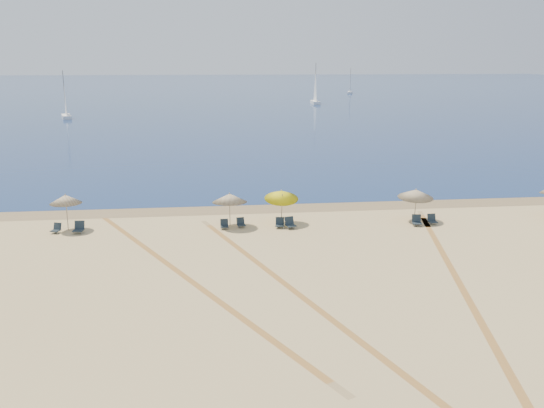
# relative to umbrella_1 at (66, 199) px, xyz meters

# --- Properties ---
(ground) EXTENTS (160.00, 160.00, 0.00)m
(ground) POSITION_rel_umbrella_1_xyz_m (13.00, -19.95, -2.00)
(ground) COLOR tan
(ground) RESTS_ON ground
(ocean) EXTENTS (500.00, 500.00, 0.00)m
(ocean) POSITION_rel_umbrella_1_xyz_m (13.00, 205.05, -1.99)
(ocean) COLOR #0C2151
(ocean) RESTS_ON ground
(wet_sand) EXTENTS (500.00, 500.00, 0.00)m
(wet_sand) POSITION_rel_umbrella_1_xyz_m (13.00, 4.05, -2.00)
(wet_sand) COLOR olive
(wet_sand) RESTS_ON ground
(umbrella_1) EXTENTS (1.97, 1.97, 2.34)m
(umbrella_1) POSITION_rel_umbrella_1_xyz_m (0.00, 0.00, 0.00)
(umbrella_1) COLOR gray
(umbrella_1) RESTS_ON ground
(umbrella_2) EXTENTS (2.23, 2.24, 2.24)m
(umbrella_2) POSITION_rel_umbrella_1_xyz_m (10.22, -0.41, -0.11)
(umbrella_2) COLOR gray
(umbrella_2) RESTS_ON ground
(umbrella_3) EXTENTS (2.21, 2.28, 2.47)m
(umbrella_3) POSITION_rel_umbrella_1_xyz_m (13.59, -0.14, -0.05)
(umbrella_3) COLOR gray
(umbrella_3) RESTS_ON ground
(umbrella_4) EXTENTS (2.33, 2.37, 2.26)m
(umbrella_4) POSITION_rel_umbrella_1_xyz_m (22.52, -0.48, -0.13)
(umbrella_4) COLOR gray
(umbrella_4) RESTS_ON ground
(chair_2) EXTENTS (0.67, 0.72, 0.61)m
(chair_2) POSITION_rel_umbrella_1_xyz_m (-0.58, -0.56, -1.73)
(chair_2) COLOR black
(chair_2) RESTS_ON ground
(chair_3) EXTENTS (0.68, 0.77, 0.73)m
(chair_3) POSITION_rel_umbrella_1_xyz_m (0.82, -0.74, -1.68)
(chair_3) COLOR black
(chair_3) RESTS_ON ground
(chair_4) EXTENTS (0.49, 0.58, 0.60)m
(chair_4) POSITION_rel_umbrella_1_xyz_m (9.83, -0.86, -1.74)
(chair_4) COLOR black
(chair_4) RESTS_ON ground
(chair_5) EXTENTS (0.59, 0.66, 0.61)m
(chair_5) POSITION_rel_umbrella_1_xyz_m (10.90, -0.63, -1.73)
(chair_5) COLOR black
(chair_5) RESTS_ON ground
(chair_6) EXTENTS (0.64, 0.72, 0.65)m
(chair_6) POSITION_rel_umbrella_1_xyz_m (13.37, -1.05, -1.71)
(chair_6) COLOR black
(chair_6) RESTS_ON ground
(chair_7) EXTENTS (0.76, 0.83, 0.72)m
(chair_7) POSITION_rel_umbrella_1_xyz_m (14.02, -1.24, -1.68)
(chair_7) COLOR black
(chair_7) RESTS_ON ground
(chair_8) EXTENTS (0.69, 0.77, 0.69)m
(chair_8) POSITION_rel_umbrella_1_xyz_m (22.27, -1.58, -1.70)
(chair_8) COLOR black
(chair_8) RESTS_ON ground
(chair_9) EXTENTS (0.55, 0.64, 0.66)m
(chair_9) POSITION_rel_umbrella_1_xyz_m (23.40, -1.37, -1.71)
(chair_9) COLOR black
(chair_9) RESTS_ON ground
(sailboat_0) EXTENTS (2.90, 5.59, 8.07)m
(sailboat_0) POSITION_rel_umbrella_1_xyz_m (56.06, 150.29, 0.44)
(sailboat_0) COLOR white
(sailboat_0) RESTS_ON ocean
(sailboat_1) EXTENTS (3.00, 5.98, 8.64)m
(sailboat_1) POSITION_rel_umbrella_1_xyz_m (-16.52, 75.05, 0.61)
(sailboat_1) COLOR white
(sailboat_1) RESTS_ON ocean
(sailboat_2) EXTENTS (1.97, 6.66, 9.82)m
(sailboat_2) POSITION_rel_umbrella_1_xyz_m (36.13, 106.04, 0.97)
(sailboat_2) COLOR white
(sailboat_2) RESTS_ON ocean
(tire_tracks) EXTENTS (49.66, 42.75, 0.00)m
(tire_tracks) POSITION_rel_umbrella_1_xyz_m (13.47, -10.82, -2.00)
(tire_tracks) COLOR tan
(tire_tracks) RESTS_ON ground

